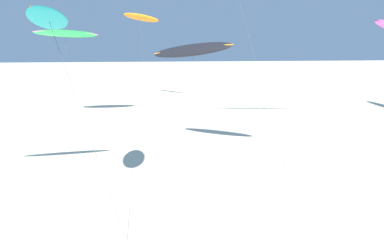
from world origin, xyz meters
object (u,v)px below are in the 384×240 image
at_px(flying_kite_1, 140,17).
at_px(flying_kite_2, 49,19).
at_px(flying_kite_7, 66,34).
at_px(flying_kite_6, 191,50).

height_order(flying_kite_1, flying_kite_2, flying_kite_1).
bearing_deg(flying_kite_1, flying_kite_7, -120.71).
height_order(flying_kite_2, flying_kite_6, flying_kite_2).
relative_size(flying_kite_1, flying_kite_2, 1.27).
xyz_separation_m(flying_kite_6, flying_kite_7, (-10.88, 15.03, 1.18)).
relative_size(flying_kite_1, flying_kite_6, 1.52).
bearing_deg(flying_kite_6, flying_kite_2, -129.24).
distance_m(flying_kite_2, flying_kite_6, 12.38).
relative_size(flying_kite_2, flying_kite_7, 1.08).
relative_size(flying_kite_6, flying_kite_7, 0.90).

